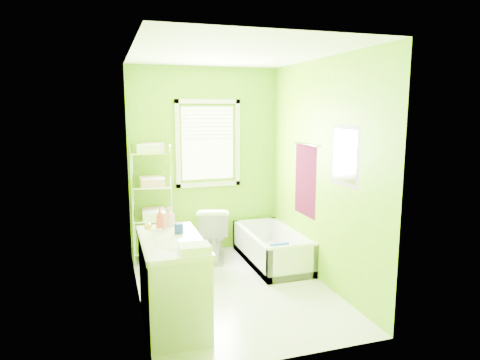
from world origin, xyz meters
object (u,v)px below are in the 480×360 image
object	(u,v)px
wire_shelf_unit	(153,191)
bathtub	(273,253)
toilet	(214,233)
vanity	(173,279)

from	to	relation	value
wire_shelf_unit	bathtub	bearing A→B (deg)	-20.85
toilet	vanity	bearing A→B (deg)	79.32
bathtub	wire_shelf_unit	size ratio (longest dim) A/B	0.88
vanity	wire_shelf_unit	world-z (taller)	wire_shelf_unit
toilet	vanity	world-z (taller)	vanity
bathtub	toilet	bearing A→B (deg)	151.00
toilet	wire_shelf_unit	bearing A→B (deg)	3.43
vanity	toilet	bearing A→B (deg)	63.38
toilet	bathtub	bearing A→B (deg)	166.94
vanity	wire_shelf_unit	xyz separation A→B (m)	(0.03, 1.76, 0.52)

